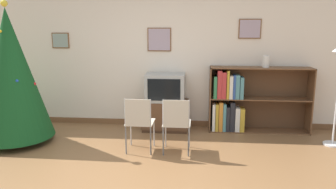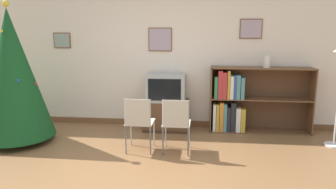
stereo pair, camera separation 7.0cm
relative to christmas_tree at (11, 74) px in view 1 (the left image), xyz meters
The scene contains 9 objects.
ground_plane 2.70m from the christmas_tree, 32.69° to the right, with size 24.00×24.00×0.00m, color brown.
wall_back 2.40m from the christmas_tree, 29.46° to the left, with size 8.62×0.11×2.70m.
christmas_tree is the anchor object (origin of this frame).
tv_console 2.59m from the christmas_tree, 20.63° to the left, with size 0.81×0.48×0.53m.
television 2.47m from the christmas_tree, 20.57° to the left, with size 0.68×0.47×0.48m.
folding_chair_left 2.13m from the christmas_tree, ahead, with size 0.40×0.40×0.82m.
folding_chair_right 2.65m from the christmas_tree, ahead, with size 0.40×0.40×0.82m.
bookshelf 3.76m from the christmas_tree, 14.44° to the left, with size 1.72×0.36×1.13m.
vase 4.11m from the christmas_tree, 13.09° to the left, with size 0.12×0.12×0.20m.
Camera 1 is at (0.78, -3.40, 1.82)m, focal length 35.00 mm.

